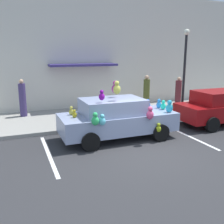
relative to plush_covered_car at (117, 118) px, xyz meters
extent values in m
plane|color=#2D2D30|center=(0.33, -1.66, -0.81)|extent=(60.00, 60.00, 0.00)
cube|color=gray|center=(0.33, 3.34, -0.73)|extent=(24.00, 4.00, 0.15)
cube|color=beige|center=(0.33, 5.49, 2.39)|extent=(24.00, 0.30, 6.40)
cube|color=navy|center=(0.09, 4.94, 1.74)|extent=(3.60, 1.10, 0.12)
cube|color=silver|center=(2.74, -0.66, -0.80)|extent=(0.12, 3.60, 0.01)
cube|color=silver|center=(-2.67, -0.66, -0.80)|extent=(0.12, 3.60, 0.01)
cube|color=#8E9ABD|center=(0.04, 0.01, -0.16)|extent=(4.36, 1.75, 0.68)
cube|color=#8E9ABD|center=(-0.17, 0.01, 0.46)|extent=(2.27, 1.54, 0.56)
cylinder|color=black|center=(1.39, 0.89, -0.49)|extent=(0.64, 0.22, 0.64)
cylinder|color=black|center=(1.39, -0.86, -0.49)|extent=(0.64, 0.22, 0.64)
cylinder|color=black|center=(-1.31, 0.89, -0.49)|extent=(0.64, 0.22, 0.64)
cylinder|color=black|center=(-1.31, -0.86, -0.49)|extent=(0.64, 0.22, 0.64)
ellipsoid|color=#1FE0B0|center=(1.97, -0.07, 0.31)|extent=(0.22, 0.18, 0.26)
sphere|color=#1FE0B0|center=(1.97, -0.07, 0.49)|extent=(0.14, 0.14, 0.14)
ellipsoid|color=#AE9E1E|center=(-1.63, -0.05, 0.28)|extent=(0.17, 0.14, 0.20)
sphere|color=#AE9E1E|center=(-1.63, -0.05, 0.41)|extent=(0.11, 0.11, 0.11)
ellipsoid|color=#CD4475|center=(0.86, -0.97, 0.26)|extent=(0.27, 0.22, 0.32)
sphere|color=#CD4475|center=(0.86, -0.97, 0.48)|extent=(0.17, 0.17, 0.17)
ellipsoid|color=#75108D|center=(-0.78, -0.53, 0.94)|extent=(0.21, 0.17, 0.25)
sphere|color=#75108D|center=(-0.78, -0.53, 1.11)|extent=(0.13, 0.13, 0.13)
ellipsoid|color=blue|center=(1.54, 0.41, 0.31)|extent=(0.22, 0.18, 0.26)
sphere|color=blue|center=(1.54, 0.41, 0.48)|extent=(0.14, 0.14, 0.14)
ellipsoid|color=#B61983|center=(0.80, -0.34, 0.33)|extent=(0.26, 0.22, 0.31)
sphere|color=#B61983|center=(0.80, -0.34, 0.55)|extent=(0.17, 0.17, 0.17)
ellipsoid|color=#51DCDA|center=(0.86, -0.93, 0.20)|extent=(0.16, 0.13, 0.19)
sphere|color=#51DCDA|center=(0.86, -0.93, 0.33)|extent=(0.10, 0.10, 0.10)
ellipsoid|color=#9C2978|center=(0.06, 0.33, 1.06)|extent=(0.28, 0.23, 0.33)
sphere|color=#9C2978|center=(0.06, 0.33, 1.28)|extent=(0.18, 0.18, 0.18)
ellipsoid|color=#5AC6DB|center=(-0.92, -0.95, 0.19)|extent=(0.22, 0.18, 0.26)
sphere|color=#5AC6DB|center=(-0.92, -0.95, 0.37)|extent=(0.14, 0.14, 0.14)
ellipsoid|color=#27A0C0|center=(1.92, -0.58, 0.34)|extent=(0.28, 0.23, 0.33)
sphere|color=#27A0C0|center=(1.92, -0.58, 0.57)|extent=(0.18, 0.18, 0.18)
ellipsoid|color=teal|center=(-1.18, 0.43, 0.27)|extent=(0.16, 0.13, 0.19)
sphere|color=teal|center=(-1.18, 0.43, 0.40)|extent=(0.10, 0.10, 0.10)
ellipsoid|color=#A4A742|center=(-0.16, -0.36, 1.13)|extent=(0.27, 0.22, 0.32)
sphere|color=#A4A742|center=(-0.16, -0.36, 1.36)|extent=(0.17, 0.17, 0.17)
ellipsoid|color=#2F8AD5|center=(1.97, 0.25, 0.31)|extent=(0.22, 0.18, 0.26)
sphere|color=#2F8AD5|center=(1.97, 0.25, 0.49)|extent=(0.14, 0.14, 0.14)
ellipsoid|color=#30BA63|center=(-1.17, -0.97, 0.24)|extent=(0.25, 0.21, 0.30)
sphere|color=#30BA63|center=(-1.17, -0.97, 0.45)|extent=(0.16, 0.16, 0.16)
ellipsoid|color=gold|center=(-1.64, 0.39, 0.29)|extent=(0.19, 0.15, 0.22)
sphere|color=gold|center=(-1.64, 0.39, 0.44)|extent=(0.12, 0.12, 0.12)
ellipsoid|color=#8BA118|center=(1.25, -0.94, -0.31)|extent=(0.20, 0.16, 0.24)
sphere|color=#8BA118|center=(1.25, -0.94, -0.15)|extent=(0.13, 0.13, 0.13)
cube|color=maroon|center=(5.26, 0.14, -0.16)|extent=(4.20, 1.68, 0.68)
cube|color=maroon|center=(5.05, 0.14, 0.46)|extent=(2.19, 1.48, 0.56)
cylinder|color=black|center=(3.96, 0.98, -0.49)|extent=(0.64, 0.22, 0.64)
cylinder|color=black|center=(3.96, -0.70, -0.49)|extent=(0.64, 0.22, 0.64)
ellipsoid|color=#9E723D|center=(2.25, 1.85, -0.40)|extent=(0.41, 0.34, 0.51)
sphere|color=#9E723D|center=(2.25, 1.85, -0.03)|extent=(0.29, 0.29, 0.29)
sphere|color=#9E723D|center=(2.15, 1.85, 0.07)|extent=(0.12, 0.12, 0.12)
sphere|color=#9E723D|center=(2.35, 1.85, 0.07)|extent=(0.12, 0.12, 0.12)
cylinder|color=black|center=(4.32, 1.84, 1.27)|extent=(0.12, 0.12, 3.85)
sphere|color=#EAEACC|center=(4.32, 1.84, 3.34)|extent=(0.28, 0.28, 0.28)
cylinder|color=#5B2228|center=(5.54, 3.90, 0.07)|extent=(0.36, 0.36, 1.45)
sphere|color=tan|center=(5.54, 3.90, 0.89)|extent=(0.21, 0.21, 0.21)
cylinder|color=#3D3161|center=(-3.14, 4.38, 0.14)|extent=(0.33, 0.33, 1.60)
sphere|color=tan|center=(-3.14, 4.38, 1.05)|extent=(0.21, 0.21, 0.21)
cylinder|color=#4B5022|center=(3.45, 3.97, 0.14)|extent=(0.35, 0.35, 1.59)
sphere|color=tan|center=(3.45, 3.97, 1.05)|extent=(0.23, 0.23, 0.23)
camera|label=1|loc=(-3.64, -8.72, 2.44)|focal=41.56mm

